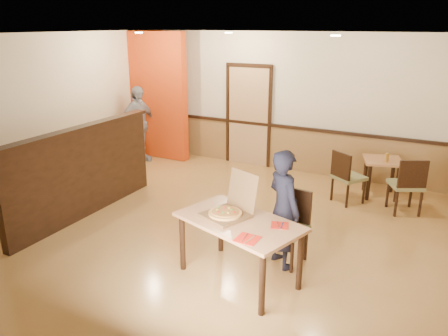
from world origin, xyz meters
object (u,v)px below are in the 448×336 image
at_px(side_chair_left, 346,175).
at_px(condiment, 387,158).
at_px(diner, 283,209).
at_px(main_table, 239,229).
at_px(side_table, 382,169).
at_px(pizza_box, 228,211).
at_px(passerby, 138,125).
at_px(diner_chair, 289,223).
at_px(side_chair_right, 408,183).

relative_size(side_chair_left, condiment, 5.82).
xyz_separation_m(diner, condiment, (0.82, 2.87, -0.00)).
relative_size(main_table, side_table, 2.05).
height_order(side_table, pizza_box, pizza_box).
bearing_deg(condiment, main_table, -108.62).
bearing_deg(passerby, condiment, -79.80).
distance_m(main_table, side_table, 3.74).
height_order(diner_chair, pizza_box, pizza_box).
xyz_separation_m(passerby, pizza_box, (3.83, -3.20, -0.00)).
distance_m(diner_chair, side_chair_right, 2.55).
relative_size(main_table, side_chair_right, 1.72).
bearing_deg(side_chair_left, pizza_box, 109.87).
distance_m(side_table, diner, 3.11).
distance_m(main_table, side_chair_right, 3.36).
bearing_deg(side_chair_left, diner, 118.38).
bearing_deg(passerby, side_chair_left, -85.40).
bearing_deg(diner, diner_chair, -66.91).
bearing_deg(diner_chair, pizza_box, -120.92).
relative_size(side_chair_right, passerby, 0.56).
height_order(side_chair_left, side_chair_right, side_chair_right).
bearing_deg(side_chair_right, diner_chair, 34.95).
height_order(side_table, passerby, passerby).
height_order(diner_chair, passerby, passerby).
xyz_separation_m(main_table, diner, (0.34, 0.57, 0.10)).
xyz_separation_m(diner_chair, side_chair_right, (1.20, 2.25, 0.00)).
distance_m(side_chair_left, side_chair_right, 0.97).
xyz_separation_m(main_table, diner_chair, (0.37, 0.71, -0.15)).
distance_m(side_chair_right, side_table, 0.78).
relative_size(diner, condiment, 9.71).
distance_m(main_table, diner_chair, 0.82).
xyz_separation_m(main_table, side_chair_right, (1.57, 2.96, -0.15)).
height_order(main_table, side_chair_left, side_chair_left).
bearing_deg(pizza_box, passerby, 161.84).
distance_m(main_table, condiment, 3.63).
bearing_deg(diner, side_table, -67.59).
height_order(side_chair_left, diner, diner).
bearing_deg(condiment, diner_chair, -106.11).
relative_size(side_chair_left, diner, 0.60).
xyz_separation_m(side_chair_right, pizza_box, (-1.74, -2.91, 0.32)).
bearing_deg(side_chair_right, diner, 35.76).
bearing_deg(main_table, pizza_box, 179.67).
bearing_deg(passerby, main_table, -121.00).
distance_m(diner, pizza_box, 0.72).
height_order(diner_chair, side_chair_left, diner_chair).
bearing_deg(passerby, pizza_box, -121.74).
distance_m(side_chair_right, pizza_box, 3.40).
distance_m(diner, passerby, 5.10).
xyz_separation_m(diner, pizza_box, (-0.50, -0.51, 0.08)).
bearing_deg(condiment, side_table, 118.06).
height_order(side_chair_right, pizza_box, pizza_box).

